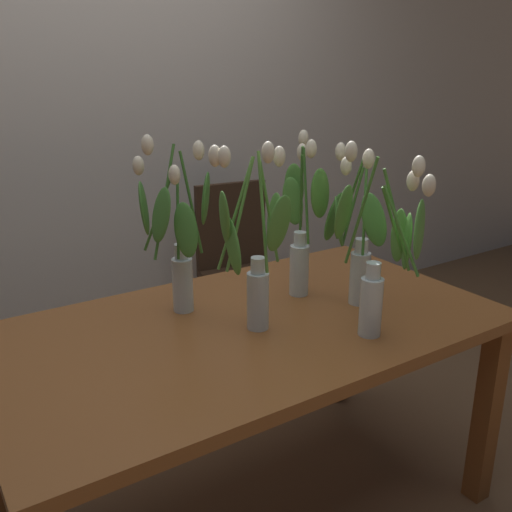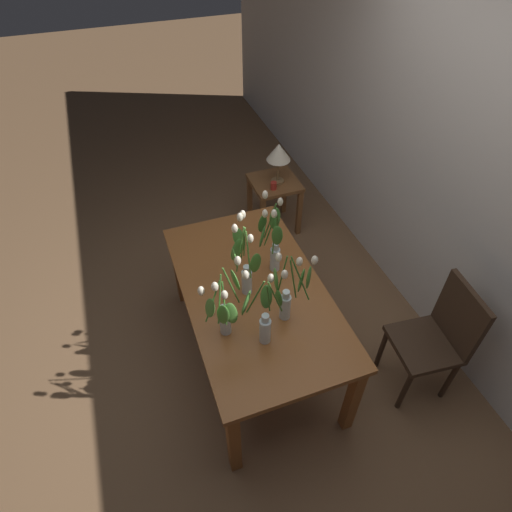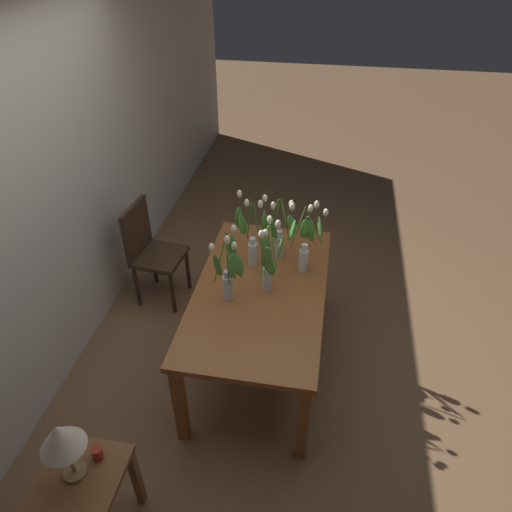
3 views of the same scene
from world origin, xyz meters
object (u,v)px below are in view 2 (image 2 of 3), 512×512
at_px(dining_chair, 438,336).
at_px(pillar_candle, 274,186).
at_px(tulip_vase_2, 244,264).
at_px(dining_table, 254,299).
at_px(tulip_vase_0, 289,294).
at_px(tulip_vase_4, 224,311).
at_px(table_lamp, 279,153).
at_px(tulip_vase_1, 265,315).
at_px(side_table, 274,191).
at_px(tulip_vase_3, 272,242).

height_order(dining_chair, pillar_candle, dining_chair).
relative_size(tulip_vase_2, pillar_candle, 7.72).
xyz_separation_m(dining_table, tulip_vase_0, (0.29, 0.12, 0.31)).
distance_m(tulip_vase_4, table_lamp, 1.94).
relative_size(tulip_vase_1, dining_chair, 0.58).
height_order(dining_table, side_table, dining_table).
bearing_deg(tulip_vase_2, tulip_vase_0, 29.79).
bearing_deg(pillar_candle, dining_table, -26.95).
bearing_deg(tulip_vase_0, tulip_vase_4, -90.28).
bearing_deg(tulip_vase_1, dining_chair, 78.19).
height_order(tulip_vase_0, pillar_candle, tulip_vase_0).
distance_m(tulip_vase_3, side_table, 1.45).
xyz_separation_m(tulip_vase_4, dining_chair, (0.32, 1.34, -0.44)).
distance_m(tulip_vase_1, table_lamp, 1.92).
bearing_deg(dining_chair, side_table, -169.84).
bearing_deg(tulip_vase_0, table_lamp, 159.87).
distance_m(tulip_vase_0, tulip_vase_4, 0.39).
xyz_separation_m(side_table, pillar_candle, (0.12, -0.06, 0.16)).
bearing_deg(tulip_vase_2, tulip_vase_4, -35.91).
distance_m(tulip_vase_0, tulip_vase_2, 0.35).
bearing_deg(tulip_vase_4, side_table, 149.60).
bearing_deg(dining_table, tulip_vase_0, 22.50).
relative_size(tulip_vase_3, dining_chair, 0.63).
xyz_separation_m(tulip_vase_0, side_table, (-1.67, 0.59, -0.53)).
relative_size(tulip_vase_1, table_lamp, 1.36).
bearing_deg(side_table, tulip_vase_1, -23.68).
bearing_deg(table_lamp, dining_table, -27.92).
height_order(tulip_vase_0, tulip_vase_3, tulip_vase_3).
distance_m(tulip_vase_1, side_table, 1.99).
relative_size(tulip_vase_2, table_lamp, 1.46).
relative_size(tulip_vase_0, table_lamp, 1.41).
xyz_separation_m(tulip_vase_3, table_lamp, (-1.22, 0.54, -0.12)).
relative_size(tulip_vase_0, tulip_vase_2, 0.97).
relative_size(side_table, table_lamp, 1.38).
bearing_deg(dining_table, tulip_vase_2, -108.30).
bearing_deg(pillar_candle, tulip_vase_0, -18.71).
bearing_deg(tulip_vase_1, side_table, 156.32).
bearing_deg(tulip_vase_4, tulip_vase_3, 133.55).
distance_m(tulip_vase_1, tulip_vase_4, 0.23).
bearing_deg(tulip_vase_1, pillar_candle, 156.56).
xyz_separation_m(dining_table, tulip_vase_1, (0.37, -0.07, 0.29)).
xyz_separation_m(tulip_vase_2, tulip_vase_4, (0.30, -0.22, -0.01)).
xyz_separation_m(tulip_vase_1, tulip_vase_2, (-0.39, 0.01, 0.04)).
xyz_separation_m(side_table, table_lamp, (0.02, 0.02, 0.42)).
xyz_separation_m(dining_table, table_lamp, (-1.37, 0.73, 0.21)).
distance_m(dining_table, tulip_vase_4, 0.51).
relative_size(dining_table, dining_chair, 1.72).
bearing_deg(side_table, dining_chair, 10.16).
distance_m(dining_table, tulip_vase_1, 0.48).
distance_m(tulip_vase_3, tulip_vase_4, 0.63).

